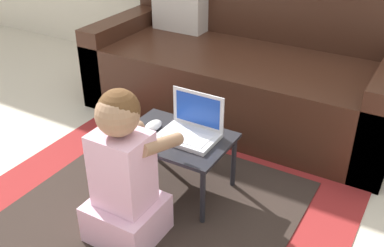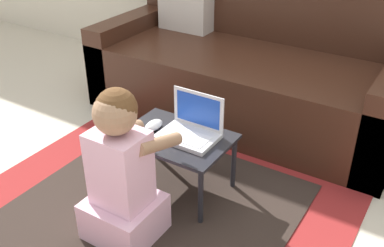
{
  "view_description": "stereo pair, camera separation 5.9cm",
  "coord_description": "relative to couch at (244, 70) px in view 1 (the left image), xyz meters",
  "views": [
    {
      "loc": [
        0.85,
        -1.38,
        1.38
      ],
      "look_at": [
        -0.05,
        0.16,
        0.36
      ],
      "focal_mm": 42.0,
      "sensor_mm": 36.0,
      "label": 1
    },
    {
      "loc": [
        0.9,
        -1.35,
        1.38
      ],
      "look_at": [
        -0.05,
        0.16,
        0.36
      ],
      "focal_mm": 42.0,
      "sensor_mm": 36.0,
      "label": 2
    }
  ],
  "objects": [
    {
      "name": "couch",
      "position": [
        0.0,
        0.0,
        0.0
      ],
      "size": [
        1.87,
        0.87,
        0.79
      ],
      "color": "#381E14",
      "rests_on": "ground_plane"
    },
    {
      "name": "person_seated",
      "position": [
        0.07,
        -1.3,
        0.03
      ],
      "size": [
        0.29,
        0.4,
        0.69
      ],
      "color": "#E5B2CC",
      "rests_on": "ground_plane"
    },
    {
      "name": "area_rug",
      "position": [
        0.08,
        -1.12,
        -0.27
      ],
      "size": [
        1.68,
        1.61,
        0.01
      ],
      "color": "maroon",
      "rests_on": "ground_plane"
    },
    {
      "name": "laptop_desk",
      "position": [
        0.08,
        -0.93,
        -0.01
      ],
      "size": [
        0.5,
        0.36,
        0.3
      ],
      "color": "black",
      "rests_on": "ground_plane"
    },
    {
      "name": "computer_mouse",
      "position": [
        -0.05,
        -0.93,
        0.04
      ],
      "size": [
        0.06,
        0.11,
        0.04
      ],
      "color": "silver",
      "rests_on": "laptop_desk"
    },
    {
      "name": "ground_plane",
      "position": [
        0.19,
        -1.04,
        -0.28
      ],
      "size": [
        16.0,
        16.0,
        0.0
      ],
      "primitive_type": "plane",
      "color": "beige"
    },
    {
      "name": "laptop",
      "position": [
        0.14,
        -0.9,
        0.06
      ],
      "size": [
        0.26,
        0.19,
        0.2
      ],
      "color": "silver",
      "rests_on": "laptop_desk"
    }
  ]
}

